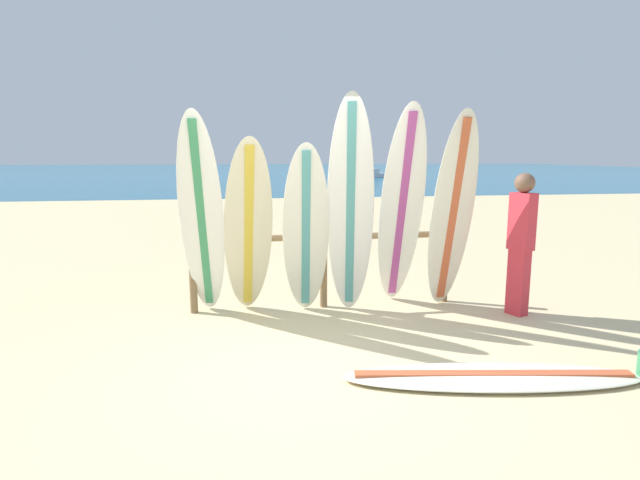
# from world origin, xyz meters

# --- Properties ---
(ground_plane) EXTENTS (120.00, 120.00, 0.00)m
(ground_plane) POSITION_xyz_m (0.00, 0.00, 0.00)
(ground_plane) COLOR beige
(ocean_water) EXTENTS (120.00, 80.00, 0.01)m
(ocean_water) POSITION_xyz_m (0.00, 58.00, 0.00)
(ocean_water) COLOR #196B93
(ocean_water) RESTS_ON ground
(surfboard_rack) EXTENTS (3.30, 0.09, 1.05)m
(surfboard_rack) POSITION_xyz_m (0.47, 1.87, 0.69)
(surfboard_rack) COLOR olive
(surfboard_rack) RESTS_ON ground
(surfboard_leaning_far_left) EXTENTS (0.53, 1.11, 2.37)m
(surfboard_leaning_far_left) POSITION_xyz_m (-0.97, 1.50, 1.18)
(surfboard_leaning_far_left) COLOR white
(surfboard_leaning_far_left) RESTS_ON ground
(surfboard_leaning_left) EXTENTS (0.62, 0.96, 2.10)m
(surfboard_leaning_left) POSITION_xyz_m (-0.46, 1.57, 1.05)
(surfboard_leaning_left) COLOR beige
(surfboard_leaning_left) RESTS_ON ground
(surfboard_leaning_center_left) EXTENTS (0.60, 0.68, 2.04)m
(surfboard_leaning_center_left) POSITION_xyz_m (0.21, 1.56, 1.02)
(surfboard_leaning_center_left) COLOR white
(surfboard_leaning_center_left) RESTS_ON ground
(surfboard_leaning_center) EXTENTS (0.67, 0.81, 2.57)m
(surfboard_leaning_center) POSITION_xyz_m (0.71, 1.43, 1.28)
(surfboard_leaning_center) COLOR white
(surfboard_leaning_center) RESTS_ON ground
(surfboard_leaning_center_right) EXTENTS (0.65, 1.19, 2.47)m
(surfboard_leaning_center_right) POSITION_xyz_m (1.36, 1.57, 1.24)
(surfboard_leaning_center_right) COLOR white
(surfboard_leaning_center_right) RESTS_ON ground
(surfboard_leaning_right) EXTENTS (0.53, 0.73, 2.42)m
(surfboard_leaning_right) POSITION_xyz_m (1.96, 1.48, 1.21)
(surfboard_leaning_right) COLOR white
(surfboard_leaning_right) RESTS_ON ground
(surfboard_lying_on_sand) EXTENTS (2.62, 0.95, 0.08)m
(surfboard_lying_on_sand) POSITION_xyz_m (1.56, -0.44, 0.03)
(surfboard_lying_on_sand) COLOR silver
(surfboard_lying_on_sand) RESTS_ON ground
(beachgoer_standing) EXTENTS (0.27, 0.32, 1.69)m
(beachgoer_standing) POSITION_xyz_m (2.71, 1.21, 0.93)
(beachgoer_standing) COLOR #D8333F
(beachgoer_standing) RESTS_ON ground
(small_boat_offshore) EXTENTS (2.73, 2.06, 0.71)m
(small_boat_offshore) POSITION_xyz_m (10.30, 37.09, 0.26)
(small_boat_offshore) COLOR silver
(small_boat_offshore) RESTS_ON ocean_water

